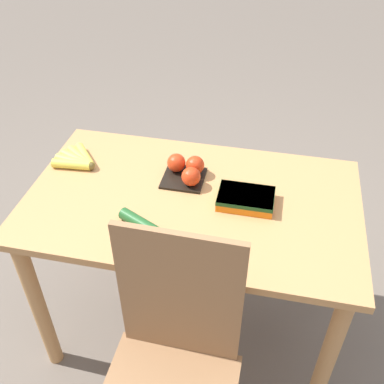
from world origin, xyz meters
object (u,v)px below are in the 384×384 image
tomato_pack (187,170)px  banana_bunch (78,160)px  chair (172,370)px  cucumber_near (143,225)px  carrot_bag (246,198)px

tomato_pack → banana_bunch: bearing=-0.1°
chair → banana_bunch: bearing=130.9°
banana_bunch → cucumber_near: (-0.37, 0.31, 0.00)m
chair → carrot_bag: size_ratio=5.00×
carrot_bag → cucumber_near: size_ratio=1.06×
chair → cucumber_near: 0.47m
chair → cucumber_near: size_ratio=5.30×
carrot_bag → cucumber_near: bearing=32.6°
carrot_bag → cucumber_near: (0.32, 0.21, -0.00)m
tomato_pack → carrot_bag: size_ratio=0.79×
carrot_bag → chair: bearing=74.8°
banana_bunch → tomato_pack: size_ratio=1.09×
chair → banana_bunch: size_ratio=5.81×
banana_bunch → cucumber_near: cucumber_near is taller
tomato_pack → carrot_bag: (-0.24, 0.10, -0.01)m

